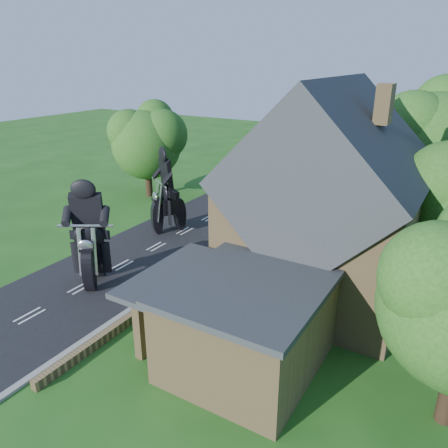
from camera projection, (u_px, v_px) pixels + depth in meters
The scene contains 17 objects.
ground at pixel (81, 288), 22.20m from camera, with size 120.00×120.00×0.00m, color #1E5016.
road at pixel (81, 288), 22.20m from camera, with size 7.00×80.00×0.02m, color black.
kerb at pixel (135, 307), 20.43m from camera, with size 0.30×80.00×0.12m, color gray.
garden_wall at pixel (205, 266), 24.07m from camera, with size 0.30×22.00×0.40m, color olive.
house at pixel (326, 209), 20.41m from camera, with size 9.54×8.64×10.24m.
annex at pixel (244, 323), 16.19m from camera, with size 7.05×5.94×3.44m.
tree_behind_house at pixel (444, 142), 26.08m from camera, with size 7.81×7.20×10.08m.
tree_behind_left at pixel (348, 139), 29.94m from camera, with size 6.94×6.40×9.16m.
tree_far_road at pixel (151, 139), 35.06m from camera, with size 6.08×5.60×7.84m.
shrub_a at pixel (148, 318), 18.66m from camera, with size 0.90×0.90×1.10m, color #123B18.
shrub_b at pixel (182, 293), 20.66m from camera, with size 0.90×0.90×1.10m, color #123B18.
shrub_c at pixel (211, 272), 22.66m from camera, with size 0.90×0.90×1.10m, color #123B18.
shrub_d at pixel (255, 240), 26.66m from camera, with size 0.90×0.90×1.10m, color #123B18.
shrub_e at pixel (272, 227), 28.66m from camera, with size 0.90×0.90×1.10m, color #123B18.
shrub_f at pixel (287, 216), 30.67m from camera, with size 0.90×0.90×1.10m, color #123B18.
motorcycle_lead at pixel (94, 269), 22.31m from camera, with size 0.46×1.81×1.69m, color black, non-canonical shape.
motorcycle_follow at pixel (169, 219), 29.07m from camera, with size 0.47×1.84×1.72m, color black, non-canonical shape.
Camera 1 is at (16.32, -13.02, 10.99)m, focal length 35.00 mm.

